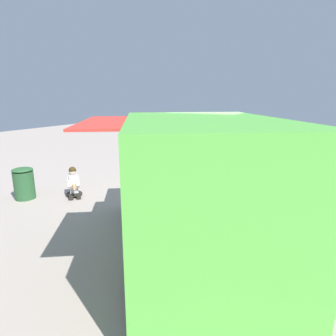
# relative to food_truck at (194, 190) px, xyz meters

# --- Properties ---
(ground_plane) EXTENTS (40.00, 40.00, 0.00)m
(ground_plane) POSITION_rel_food_truck_xyz_m (1.89, 0.78, -1.18)
(ground_plane) COLOR #B0A094
(food_truck) EXTENTS (5.15, 4.43, 2.45)m
(food_truck) POSITION_rel_food_truck_xyz_m (0.00, 0.00, 0.00)
(food_truck) COLOR #59BD42
(food_truck) RESTS_ON ground_plane
(person_customer) EXTENTS (0.71, 0.73, 0.85)m
(person_customer) POSITION_rel_food_truck_xyz_m (1.19, 4.14, -0.86)
(person_customer) COLOR black
(person_customer) RESTS_ON ground_plane
(planter_flowering_near) EXTENTS (0.52, 0.52, 0.66)m
(planter_flowering_near) POSITION_rel_food_truck_xyz_m (6.59, 1.85, -0.84)
(planter_flowering_near) COLOR #44544A
(planter_flowering_near) RESTS_ON ground_plane
(planter_flowering_side) EXTENTS (0.58, 0.58, 0.80)m
(planter_flowering_side) POSITION_rel_food_truck_xyz_m (6.21, -1.84, -0.77)
(planter_flowering_side) COLOR #525555
(planter_flowering_side) RESTS_ON ground_plane
(plaza_bench) EXTENTS (1.48, 1.47, 0.49)m
(plaza_bench) POSITION_rel_food_truck_xyz_m (4.81, 2.67, -0.81)
(plaza_bench) COLOR brown
(plaza_bench) RESTS_ON ground_plane
(trash_bin) EXTENTS (0.54, 0.54, 0.88)m
(trash_bin) POSITION_rel_food_truck_xyz_m (0.42, 5.21, -0.73)
(trash_bin) COLOR #2B5B32
(trash_bin) RESTS_ON ground_plane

